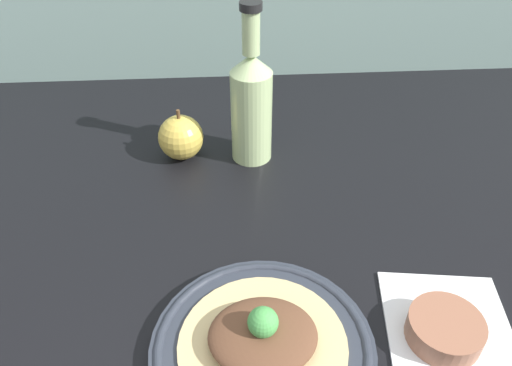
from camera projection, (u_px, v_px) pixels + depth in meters
ground_plane at (305, 250)px, 71.97cm from camera, size 180.00×110.00×4.00cm
plate at (263, 348)px, 55.87cm from camera, size 25.28×25.28×2.08cm
plated_food at (263, 337)px, 54.53cm from camera, size 18.95×18.95×5.86cm
cider_bottle at (251, 103)px, 80.54cm from camera, size 6.77×6.77×26.66cm
apple at (181, 137)px, 84.53cm from camera, size 7.67×7.67×9.14cm
napkin at (448, 325)px, 59.11cm from camera, size 16.59×17.36×0.80cm
dipping_bowl at (444, 330)px, 57.03cm from camera, size 8.64×8.64×3.35cm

